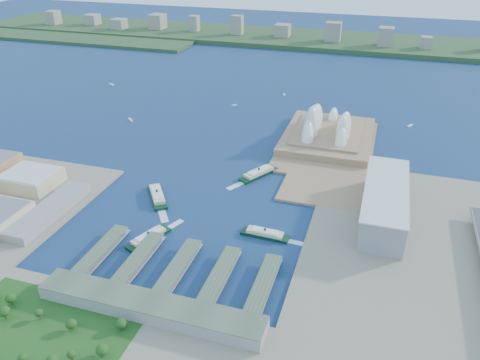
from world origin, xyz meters
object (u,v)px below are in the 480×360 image
(ferry_c, at_px, (148,236))
(ferry_d, at_px, (265,232))
(ferry_a, at_px, (157,194))
(toaster_building, at_px, (384,202))
(ferry_b, at_px, (259,172))
(opera_house, at_px, (329,121))

(ferry_c, xyz_separation_m, ferry_d, (114.92, 43.24, -0.08))
(ferry_a, bearing_deg, ferry_d, -49.70)
(toaster_building, xyz_separation_m, ferry_c, (-232.22, -117.33, -15.52))
(ferry_b, relative_size, ferry_c, 1.13)
(opera_house, distance_m, ferry_d, 276.77)
(ferry_c, bearing_deg, toaster_building, -131.21)
(opera_house, height_order, ferry_a, opera_house)
(toaster_building, height_order, ferry_b, toaster_building)
(opera_house, relative_size, ferry_a, 2.96)
(ferry_a, distance_m, ferry_d, 149.87)
(ferry_b, bearing_deg, ferry_a, -107.58)
(ferry_c, distance_m, ferry_d, 122.78)
(ferry_a, bearing_deg, toaster_building, -27.22)
(ferry_a, bearing_deg, opera_house, 18.80)
(opera_house, bearing_deg, ferry_c, -114.14)
(ferry_d, bearing_deg, toaster_building, -55.06)
(opera_house, xyz_separation_m, ferry_a, (-172.33, -236.31, -26.26))
(opera_house, distance_m, ferry_b, 161.25)
(toaster_building, relative_size, ferry_a, 2.55)
(toaster_building, relative_size, ferry_c, 2.94)
(ferry_d, bearing_deg, ferry_b, 20.84)
(opera_house, xyz_separation_m, ferry_d, (-27.31, -274.09, -27.10))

